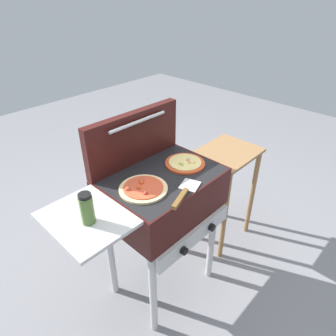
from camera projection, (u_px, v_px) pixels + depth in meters
The scene contains 8 objects.
ground_plane at pixel (163, 281), 2.10m from camera, with size 8.00×8.00×0.00m, color gray.
grill at pixel (161, 197), 1.69m from camera, with size 0.96×0.53×0.90m.
grill_lid_open at pixel (134, 138), 1.67m from camera, with size 0.63×0.09×0.30m.
pizza_cheese at pixel (185, 163), 1.71m from camera, with size 0.23×0.23×0.03m.
pizza_pepperoni at pixel (143, 188), 1.50m from camera, with size 0.25×0.25×0.04m.
sauce_jar at pixel (87, 209), 1.26m from camera, with size 0.06×0.06×0.15m.
spatula at pixel (184, 193), 1.47m from camera, with size 0.26×0.14×0.02m.
prep_table at pixel (225, 178), 2.21m from camera, with size 0.44×0.36×0.78m.
Camera 1 is at (-0.96, -0.96, 1.79)m, focal length 31.90 mm.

